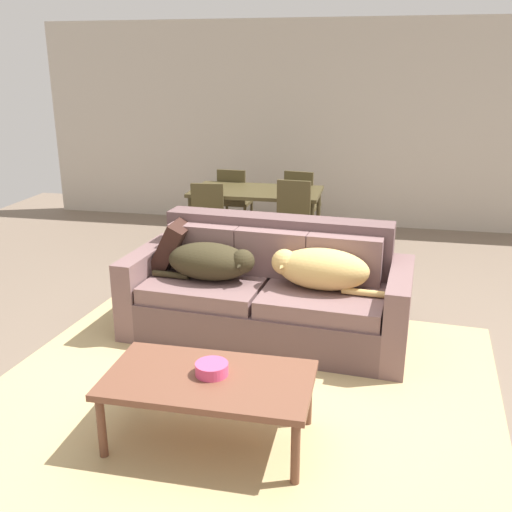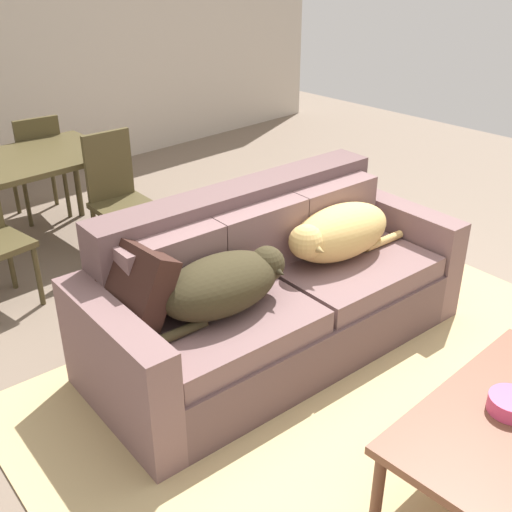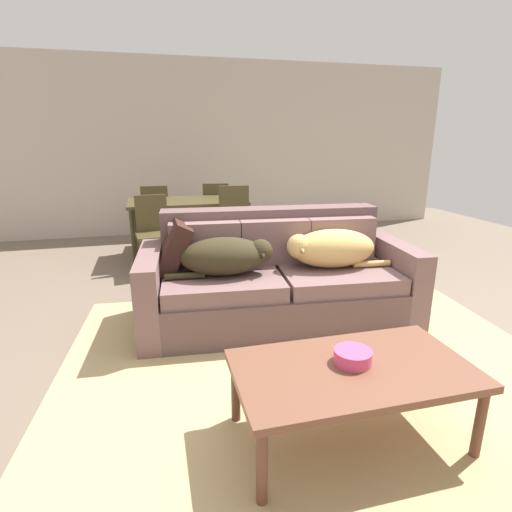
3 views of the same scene
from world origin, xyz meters
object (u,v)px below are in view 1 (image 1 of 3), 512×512
object	(u,v)px
dining_table	(256,196)
bowl_on_coffee_table	(212,369)
dog_on_left_cushion	(212,261)
dog_on_right_cushion	(320,269)
couch	(268,293)
throw_pillow_by_left_arm	(173,245)
dining_chair_far_right	(301,203)
coffee_table	(209,384)
dining_chair_near_right	(291,223)
dining_chair_near_left	(206,220)
dining_chair_far_left	(234,199)

from	to	relation	value
dining_table	bowl_on_coffee_table	bearing A→B (deg)	-82.21
dog_on_left_cushion	dog_on_right_cushion	xyz separation A→B (m)	(0.87, -0.02, 0.01)
couch	dog_on_left_cushion	distance (m)	0.53
couch	throw_pillow_by_left_arm	distance (m)	0.91
dog_on_left_cushion	throw_pillow_by_left_arm	bearing A→B (deg)	155.41
dining_chair_far_right	dog_on_right_cushion	bearing A→B (deg)	108.99
coffee_table	dining_chair_near_right	world-z (taller)	dining_chair_near_right
coffee_table	dining_chair_far_right	bearing A→B (deg)	90.48
coffee_table	bowl_on_coffee_table	world-z (taller)	bowl_on_coffee_table
dog_on_left_cushion	dining_chair_near_left	world-z (taller)	dining_chair_near_left
bowl_on_coffee_table	dining_chair_near_right	size ratio (longest dim) A/B	0.20
dog_on_right_cushion	dining_chair_far_right	bearing A→B (deg)	105.10
dining_chair_far_left	bowl_on_coffee_table	bearing A→B (deg)	104.46
bowl_on_coffee_table	dining_chair_near_right	distance (m)	3.01
dining_chair_near_right	dining_chair_far_right	world-z (taller)	dining_chair_near_right
couch	dining_chair_near_right	size ratio (longest dim) A/B	2.38
dining_chair_far_right	dining_chair_near_left	bearing A→B (deg)	59.10
dog_on_left_cushion	dining_table	xyz separation A→B (m)	(-0.10, 2.25, 0.05)
dog_on_right_cushion	dining_chair_far_right	world-z (taller)	dining_chair_far_right
dog_on_left_cushion	bowl_on_coffee_table	xyz separation A→B (m)	(0.39, -1.37, -0.17)
bowl_on_coffee_table	dining_chair_near_right	world-z (taller)	dining_chair_near_right
dining_chair_far_right	couch	bearing A→B (deg)	100.58
dining_table	dining_chair_far_right	distance (m)	0.71
coffee_table	bowl_on_coffee_table	size ratio (longest dim) A/B	6.20
couch	dining_table	size ratio (longest dim) A/B	1.56
dining_chair_far_left	dining_table	bearing A→B (deg)	129.46
throw_pillow_by_left_arm	dining_chair_far_left	bearing A→B (deg)	92.37
coffee_table	dining_table	world-z (taller)	dining_table
dog_on_left_cushion	coffee_table	bearing A→B (deg)	-70.28
bowl_on_coffee_table	dining_chair_far_left	xyz separation A→B (m)	(-0.90, 4.16, 0.04)
dog_on_left_cushion	bowl_on_coffee_table	bearing A→B (deg)	-69.50
dog_on_right_cushion	coffee_table	distance (m)	1.48
bowl_on_coffee_table	dining_chair_near_right	xyz separation A→B (m)	(0.01, 3.01, 0.07)
throw_pillow_by_left_arm	dining_chair_far_left	size ratio (longest dim) A/B	0.48
coffee_table	dining_chair_near_left	size ratio (longest dim) A/B	1.34
dog_on_left_cushion	dining_table	size ratio (longest dim) A/B	0.57
dining_chair_near_right	dining_chair_far_left	xyz separation A→B (m)	(-0.91, 1.15, -0.03)
dining_chair_near_left	dining_chair_far_right	world-z (taller)	dining_chair_far_right
throw_pillow_by_left_arm	dining_table	world-z (taller)	throw_pillow_by_left_arm
couch	bowl_on_coffee_table	world-z (taller)	couch
throw_pillow_by_left_arm	bowl_on_coffee_table	world-z (taller)	throw_pillow_by_left_arm
dining_chair_near_right	dining_chair_far_left	world-z (taller)	dining_chair_near_right
coffee_table	dining_chair_near_left	distance (m)	3.23
bowl_on_coffee_table	dining_chair_far_left	world-z (taller)	dining_chair_far_left
couch	dog_on_left_cushion	xyz separation A→B (m)	(-0.44, -0.10, 0.27)
throw_pillow_by_left_arm	dining_chair_far_left	world-z (taller)	same
couch	dining_chair_far_left	bearing A→B (deg)	114.13
dining_table	dining_chair_far_left	world-z (taller)	dining_chair_far_left
dining_chair_near_left	dining_chair_near_right	bearing A→B (deg)	-9.38
coffee_table	dining_chair_far_left	bearing A→B (deg)	101.97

